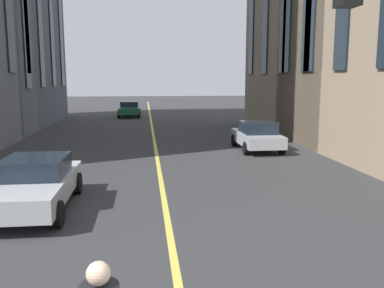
% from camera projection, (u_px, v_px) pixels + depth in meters
% --- Properties ---
extents(lane_centre_line, '(80.00, 0.16, 0.01)m').
position_uv_depth(lane_centre_line, '(155.00, 143.00, 22.23)').
color(lane_centre_line, '#D8C64C').
rests_on(lane_centre_line, ground_plane).
extents(car_green_trailing, '(4.40, 1.95, 1.37)m').
position_uv_depth(car_green_trailing, '(129.00, 109.00, 37.70)').
color(car_green_trailing, '#1E6038').
rests_on(car_green_trailing, ground_plane).
extents(car_silver_mid, '(4.40, 1.95, 1.37)m').
position_uv_depth(car_silver_mid, '(35.00, 183.00, 10.96)').
color(car_silver_mid, '#B7BABF').
rests_on(car_silver_mid, ground_plane).
extents(car_silver_parked_b, '(3.90, 1.89, 1.40)m').
position_uv_depth(car_silver_parked_b, '(257.00, 136.00, 20.05)').
color(car_silver_parked_b, '#B7BABF').
rests_on(car_silver_parked_b, ground_plane).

